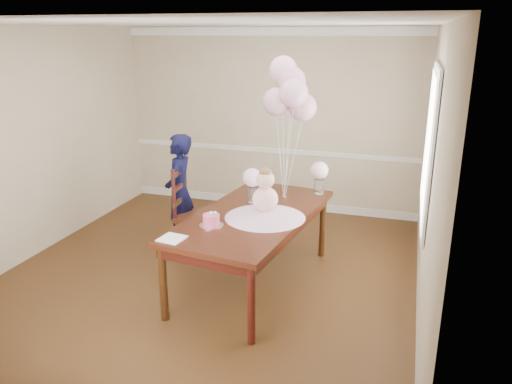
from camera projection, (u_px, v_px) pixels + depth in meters
name	position (u px, v px, depth m)	size (l,w,h in m)	color
floor	(208.00, 276.00, 5.62)	(4.50, 5.00, 0.00)	#341D0D
ceiling	(199.00, 23.00, 4.79)	(4.50, 5.00, 0.02)	white
wall_back	(270.00, 121.00, 7.47)	(4.50, 0.02, 2.70)	tan
wall_front	(36.00, 259.00, 2.93)	(4.50, 0.02, 2.70)	tan
wall_left	(27.00, 146.00, 5.85)	(0.02, 5.00, 2.70)	tan
wall_right	(431.00, 178.00, 4.56)	(0.02, 5.00, 2.70)	tan
chair_rail_trim	(269.00, 150.00, 7.60)	(4.50, 0.02, 0.07)	silver
crown_molding	(270.00, 31.00, 7.07)	(4.50, 0.02, 0.12)	white
baseboard_trim	(269.00, 202.00, 7.86)	(4.50, 0.02, 0.12)	silver
window_frame	(430.00, 145.00, 4.96)	(0.02, 1.66, 1.56)	silver
window_blinds	(428.00, 145.00, 4.96)	(0.01, 1.50, 1.40)	white
dining_table_top	(253.00, 216.00, 5.21)	(1.09, 2.17, 0.05)	black
table_apron	(253.00, 223.00, 5.24)	(0.98, 2.07, 0.11)	black
table_leg_fl	(163.00, 283.00, 4.66)	(0.08, 0.08, 0.76)	black
table_leg_fr	(251.00, 305.00, 4.29)	(0.08, 0.08, 0.76)	black
table_leg_bl	(254.00, 215.00, 6.38)	(0.08, 0.08, 0.76)	black
table_leg_br	(323.00, 227.00, 6.02)	(0.08, 0.08, 0.76)	black
baby_skirt	(265.00, 212.00, 5.07)	(0.83, 0.83, 0.11)	#E0A5C7
baby_torso	(265.00, 199.00, 5.03)	(0.26, 0.26, 0.26)	#FFA1BD
baby_head	(265.00, 180.00, 4.97)	(0.18, 0.18, 0.18)	beige
baby_hair	(265.00, 173.00, 4.95)	(0.13, 0.13, 0.13)	brown
cake_platter	(211.00, 225.00, 4.87)	(0.24, 0.24, 0.01)	silver
birthday_cake	(211.00, 220.00, 4.85)	(0.16, 0.16, 0.11)	#DA4471
cake_flower_a	(211.00, 213.00, 4.83)	(0.03, 0.03, 0.03)	white
cake_flower_b	(215.00, 213.00, 4.83)	(0.03, 0.03, 0.03)	white
rose_vase_near	(252.00, 195.00, 5.52)	(0.11, 0.11, 0.17)	silver
roses_near	(252.00, 178.00, 5.46)	(0.21, 0.21, 0.21)	#FFD5DC
rose_vase_far	(319.00, 187.00, 5.81)	(0.11, 0.11, 0.17)	white
roses_far	(319.00, 170.00, 5.75)	(0.21, 0.21, 0.21)	#FFD5DD
napkin	(172.00, 238.00, 4.56)	(0.22, 0.22, 0.01)	white
balloon_weight	(284.00, 197.00, 5.67)	(0.04, 0.04, 0.02)	silver
balloon_a	(276.00, 102.00, 5.39)	(0.30, 0.30, 0.30)	#DB9BB2
balloon_b	(294.00, 93.00, 5.22)	(0.30, 0.30, 0.30)	#EBA6CA
balloon_c	(292.00, 81.00, 5.36)	(0.30, 0.30, 0.30)	#D899B0
balloon_d	(283.00, 70.00, 5.39)	(0.30, 0.30, 0.30)	#FFB4C9
balloon_e	(303.00, 107.00, 5.37)	(0.30, 0.30, 0.30)	#DB9BB1
balloon_ribbon_a	(280.00, 158.00, 5.56)	(0.00, 0.00, 0.91)	white
balloon_ribbon_b	(288.00, 155.00, 5.47)	(0.00, 0.00, 1.02)	white
balloon_ribbon_c	(288.00, 148.00, 5.54)	(0.00, 0.00, 1.13)	white
balloon_ribbon_d	(283.00, 142.00, 5.56)	(0.00, 0.00, 1.24)	white
balloon_ribbon_e	(293.00, 161.00, 5.55)	(0.00, 0.00, 0.86)	white
dining_chair_seat	(198.00, 216.00, 6.06)	(0.48, 0.48, 0.05)	#38180F
chair_leg_fl	(178.00, 240.00, 5.99)	(0.04, 0.04, 0.47)	#361A0E
chair_leg_fr	(210.00, 243.00, 5.91)	(0.04, 0.04, 0.47)	#361C0E
chair_leg_bl	(189.00, 228.00, 6.36)	(0.04, 0.04, 0.47)	#3D2010
chair_leg_br	(219.00, 231.00, 6.28)	(0.04, 0.04, 0.47)	#37170F
chair_back_post_l	(174.00, 195.00, 5.82)	(0.04, 0.04, 0.61)	#34110E
chair_back_post_r	(185.00, 185.00, 6.18)	(0.04, 0.04, 0.61)	#3B2110
chair_slat_low	(180.00, 200.00, 6.04)	(0.03, 0.44, 0.05)	#3D2210
chair_slat_mid	(180.00, 186.00, 5.99)	(0.03, 0.44, 0.05)	#33110E
chair_slat_top	(179.00, 172.00, 5.93)	(0.03, 0.44, 0.05)	#32170D
woman	(180.00, 193.00, 6.15)	(0.53, 0.36, 1.46)	black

